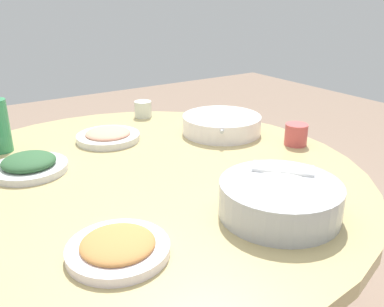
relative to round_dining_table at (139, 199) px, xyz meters
name	(u,v)px	position (x,y,z in m)	size (l,w,h in m)	color
round_dining_table	(139,199)	(0.00, 0.00, 0.00)	(1.34, 1.34, 0.73)	#99999E
rice_bowl	(280,198)	(-0.40, -0.18, 0.12)	(0.29, 0.29, 0.09)	#B2B5BA
soup_bowl	(222,125)	(0.16, -0.43, 0.11)	(0.29, 0.29, 0.07)	white
dish_tofu_braise	(118,247)	(-0.33, 0.21, 0.10)	(0.21, 0.21, 0.04)	white
dish_greens	(29,165)	(0.19, 0.26, 0.10)	(0.22, 0.22, 0.05)	silver
dish_shrimp	(108,136)	(0.32, -0.04, 0.10)	(0.22, 0.22, 0.04)	silver
tea_cup_near	(143,109)	(0.51, -0.28, 0.11)	(0.07, 0.07, 0.07)	silver
tea_cup_side	(296,134)	(-0.08, -0.57, 0.12)	(0.08, 0.08, 0.07)	#C74C4B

